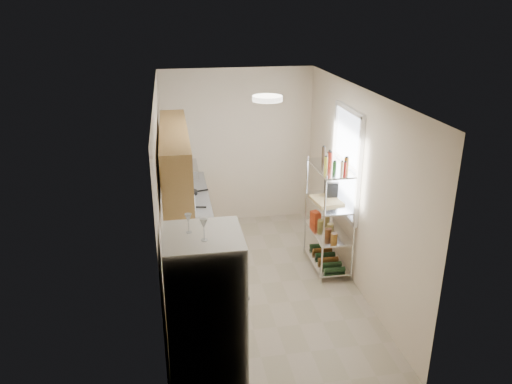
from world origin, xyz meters
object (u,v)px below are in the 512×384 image
cutting_board (326,200)px  rice_cooker (186,203)px  refrigerator (206,317)px  frying_pan_large (185,207)px  espresso_machine (331,188)px

cutting_board → rice_cooker: bearing=171.5°
refrigerator → frying_pan_large: size_ratio=6.32×
frying_pan_large → cutting_board: 1.96m
refrigerator → espresso_machine: size_ratio=6.60×
refrigerator → cutting_board: bearing=49.6°
rice_cooker → frying_pan_large: rice_cooker is taller
rice_cooker → refrigerator: bearing=-88.3°
refrigerator → espresso_machine: (1.94, 2.31, 0.29)m
rice_cooker → cutting_board: (1.90, -0.28, 0.02)m
cutting_board → frying_pan_large: bearing=170.0°
refrigerator → espresso_machine: refrigerator is taller
rice_cooker → cutting_board: 1.92m
cutting_board → espresso_machine: size_ratio=1.75×
refrigerator → cutting_board: size_ratio=3.78×
refrigerator → rice_cooker: refrigerator is taller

